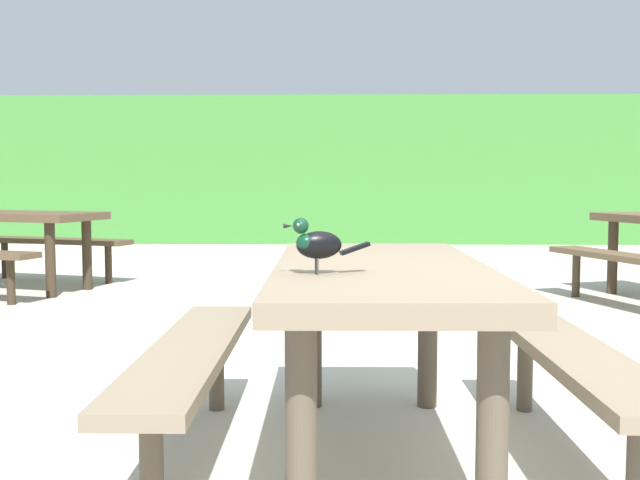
% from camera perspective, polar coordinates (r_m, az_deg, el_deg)
% --- Properties ---
extents(ground_plane, '(60.00, 60.00, 0.00)m').
position_cam_1_polar(ground_plane, '(2.88, 11.55, -16.96)').
color(ground_plane, beige).
extents(hedge_wall, '(28.00, 1.44, 2.39)m').
position_cam_1_polar(hedge_wall, '(13.11, 3.43, 5.15)').
color(hedge_wall, '#428438').
rests_on(hedge_wall, ground).
extents(picnic_table_foreground, '(1.70, 1.81, 0.74)m').
position_cam_1_polar(picnic_table_foreground, '(2.85, 4.47, -5.45)').
color(picnic_table_foreground, '#84725B').
rests_on(picnic_table_foreground, ground).
extents(bird_grackle, '(0.28, 0.11, 0.18)m').
position_cam_1_polar(bird_grackle, '(2.49, -0.31, -0.21)').
color(bird_grackle, black).
rests_on(bird_grackle, picnic_table_foreground).
extents(picnic_table_mid_left, '(2.14, 2.12, 0.74)m').
position_cam_1_polar(picnic_table_mid_left, '(7.87, -22.15, 0.59)').
color(picnic_table_mid_left, brown).
rests_on(picnic_table_mid_left, ground).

